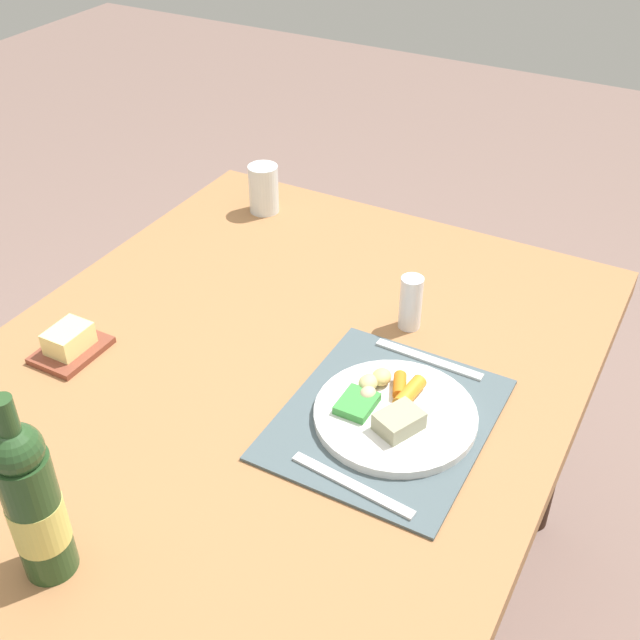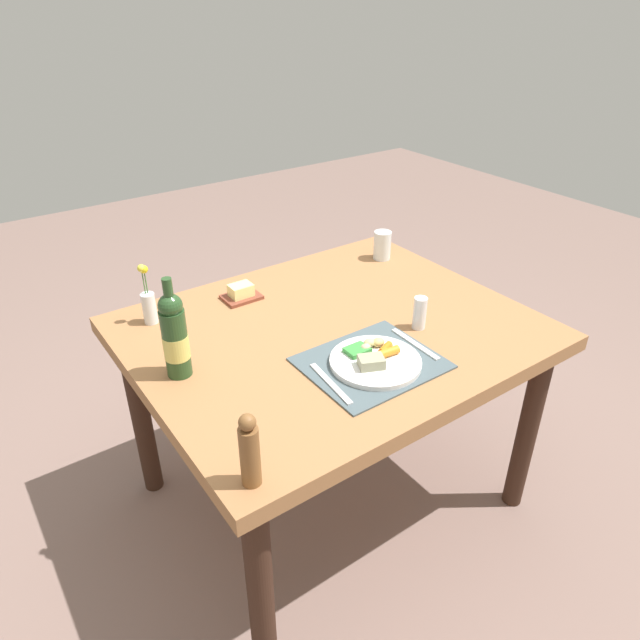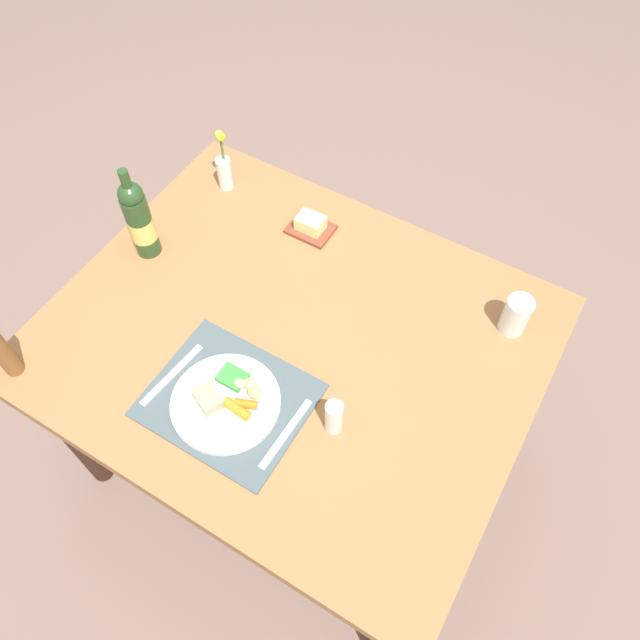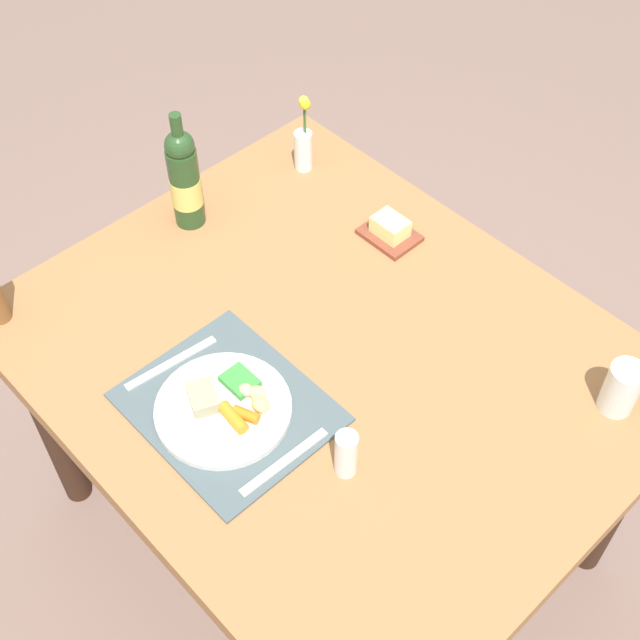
% 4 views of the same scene
% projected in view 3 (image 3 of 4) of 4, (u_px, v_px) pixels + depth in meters
% --- Properties ---
extents(ground_plane, '(8.00, 8.00, 0.00)m').
position_uv_depth(ground_plane, '(299.00, 447.00, 2.28)').
color(ground_plane, '#7B6159').
extents(dining_table, '(1.27, 1.04, 0.76)m').
position_uv_depth(dining_table, '(293.00, 354.00, 1.72)').
color(dining_table, '#9C693F').
rests_on(dining_table, ground_plane).
extents(placemat, '(0.39, 0.33, 0.01)m').
position_uv_depth(placemat, '(229.00, 400.00, 1.54)').
color(placemat, '#47565B').
rests_on(placemat, dining_table).
extents(dinner_plate, '(0.27, 0.27, 0.05)m').
position_uv_depth(dinner_plate, '(227.00, 401.00, 1.52)').
color(dinner_plate, silver).
rests_on(dinner_plate, placemat).
extents(fork, '(0.04, 0.21, 0.00)m').
position_uv_depth(fork, '(172.00, 375.00, 1.57)').
color(fork, silver).
rests_on(fork, placemat).
extents(knife, '(0.02, 0.21, 0.00)m').
position_uv_depth(knife, '(286.00, 433.00, 1.49)').
color(knife, silver).
rests_on(knife, placemat).
extents(water_tumbler, '(0.07, 0.07, 0.12)m').
position_uv_depth(water_tumbler, '(515.00, 317.00, 1.62)').
color(water_tumbler, silver).
rests_on(water_tumbler, dining_table).
extents(salt_shaker, '(0.04, 0.04, 0.11)m').
position_uv_depth(salt_shaker, '(334.00, 417.00, 1.46)').
color(salt_shaker, white).
rests_on(salt_shaker, dining_table).
extents(flower_vase, '(0.05, 0.05, 0.21)m').
position_uv_depth(flower_vase, '(224.00, 168.00, 1.90)').
color(flower_vase, silver).
rests_on(flower_vase, dining_table).
extents(wine_bottle, '(0.07, 0.07, 0.30)m').
position_uv_depth(wine_bottle, '(139.00, 220.00, 1.71)').
color(wine_bottle, '#264622').
rests_on(wine_bottle, dining_table).
extents(butter_dish, '(0.13, 0.10, 0.05)m').
position_uv_depth(butter_dish, '(311.00, 226.00, 1.84)').
color(butter_dish, brown).
rests_on(butter_dish, dining_table).
extents(pepper_mill, '(0.05, 0.05, 0.19)m').
position_uv_depth(pepper_mill, '(1.00, 351.00, 1.52)').
color(pepper_mill, brown).
rests_on(pepper_mill, dining_table).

